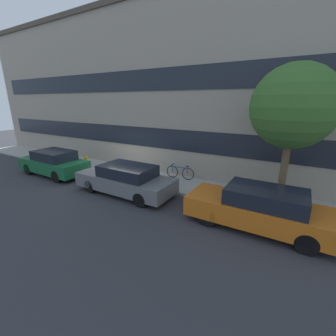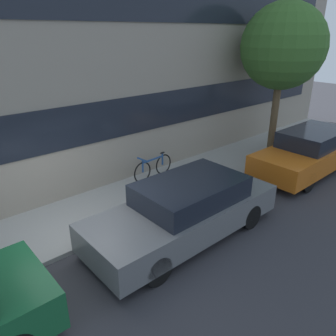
% 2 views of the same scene
% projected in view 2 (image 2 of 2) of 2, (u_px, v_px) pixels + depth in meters
% --- Properties ---
extents(ground_plane, '(56.00, 56.00, 0.00)m').
position_uv_depth(ground_plane, '(87.00, 248.00, 7.06)').
color(ground_plane, '#333338').
extents(sidewalk_strip, '(28.00, 2.24, 0.10)m').
position_uv_depth(sidewalk_strip, '(64.00, 225.00, 7.82)').
color(sidewalk_strip, '#9E9E99').
rests_on(sidewalk_strip, ground_plane).
extents(rowhouse_facade, '(28.00, 1.02, 9.27)m').
position_uv_depth(rowhouse_facade, '(6.00, 15.00, 7.12)').
color(rowhouse_facade, gray).
rests_on(rowhouse_facade, ground_plane).
extents(parked_car_grey, '(4.59, 1.73, 1.33)m').
position_uv_depth(parked_car_grey, '(186.00, 210.00, 7.26)').
color(parked_car_grey, slate).
rests_on(parked_car_grey, ground_plane).
extents(parked_car_orange, '(4.59, 1.67, 1.39)m').
position_uv_depth(parked_car_orange, '(310.00, 151.00, 10.68)').
color(parked_car_orange, '#D16619').
rests_on(parked_car_orange, ground_plane).
extents(bicycle, '(1.54, 0.44, 0.75)m').
position_uv_depth(bicycle, '(153.00, 167.00, 10.03)').
color(bicycle, black).
rests_on(bicycle, sidewalk_strip).
extents(street_tree, '(2.85, 2.85, 5.16)m').
position_uv_depth(street_tree, '(283.00, 47.00, 10.93)').
color(street_tree, brown).
rests_on(street_tree, sidewalk_strip).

